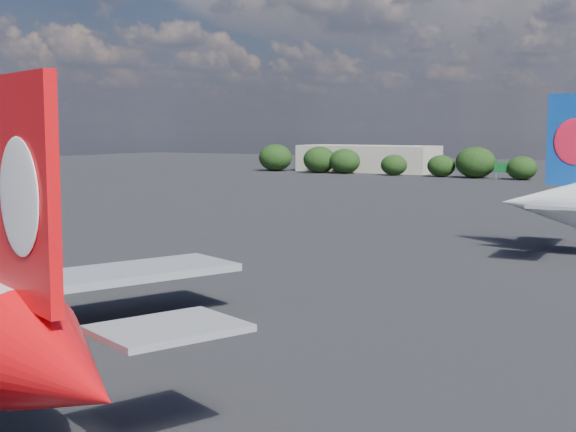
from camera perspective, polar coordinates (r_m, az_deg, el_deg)
The scene contains 3 objects.
ground at distance 99.88m, azimuth 6.50°, elevation -1.46°, with size 500.00×500.00×0.00m, color black.
terminal_building at distance 246.27m, azimuth 5.71°, elevation 4.08°, with size 42.00×16.00×8.00m.
highway_sign at distance 214.52m, azimuth 15.23°, elevation 3.33°, with size 6.00×0.30×4.50m.
Camera 1 is at (41.49, -29.85, 13.41)m, focal length 50.00 mm.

